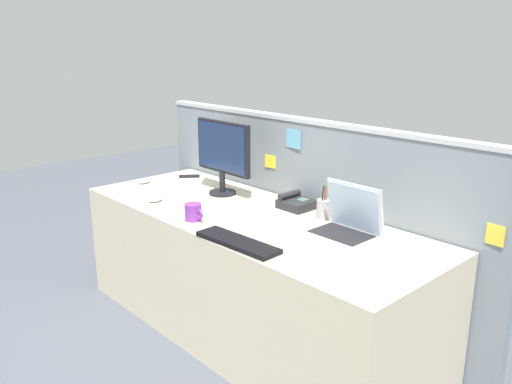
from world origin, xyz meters
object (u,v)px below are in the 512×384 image
Objects in this scene: keyboard_main at (238,242)px; cell_phone_black_slab at (189,176)px; desktop_monitor at (223,152)px; coffee_mug at (193,212)px; desk_phone at (296,203)px; pen_cup at (324,208)px; cell_phone_white_slab at (273,217)px; computer_mouse_right_hand at (144,181)px; computer_mouse_left_hand at (156,199)px; laptop at (346,224)px.

keyboard_main reaches higher than cell_phone_black_slab.
desktop_monitor is 3.60× the size of coffee_mug.
desk_phone is 0.39× the size of keyboard_main.
cell_phone_black_slab is at bearing 169.34° from desktop_monitor.
keyboard_main is 1.31m from cell_phone_black_slab.
keyboard_main is (0.70, -0.49, -0.25)m from desktop_monitor.
pen_cup is (0.72, 0.10, -0.21)m from desktop_monitor.
pen_cup is 0.69m from coffee_mug.
coffee_mug reaches higher than desk_phone.
coffee_mug is (-0.42, 0.06, 0.03)m from keyboard_main.
desk_phone reaches higher than cell_phone_black_slab.
cell_phone_black_slab is (-1.02, 0.19, 0.00)m from cell_phone_white_slab.
desk_phone is 1.76× the size of computer_mouse_right_hand.
coffee_mug is (0.42, -0.04, 0.03)m from computer_mouse_left_hand.
laptop is 3.14× the size of computer_mouse_left_hand.
pen_cup is at bearing 98.73° from cell_phone_white_slab.
laptop is at bearing 6.22° from computer_mouse_left_hand.
cell_phone_white_slab is 1.04m from cell_phone_black_slab.
desktop_monitor is at bearing -166.65° from desk_phone.
pen_cup reaches higher than cell_phone_white_slab.
desk_phone is at bearing 68.01° from coffee_mug.
desk_phone is 1.11m from computer_mouse_right_hand.
computer_mouse_right_hand is at bearing -161.55° from desk_phone.
coffee_mug is at bearing 4.06° from cell_phone_black_slab.
desk_phone is 0.82m from computer_mouse_left_hand.
cell_phone_white_slab is (-0.18, -0.20, -0.05)m from pen_cup.
computer_mouse_right_hand is 1.09m from cell_phone_white_slab.
cell_phone_black_slab is at bearing 175.06° from laptop.
computer_mouse_right_hand is 0.85m from coffee_mug.
cell_phone_white_slab is at bearing -132.03° from pen_cup.
computer_mouse_left_hand is 0.54× the size of pen_cup.
coffee_mug is at bearing 169.72° from keyboard_main.
desktop_monitor is 2.59× the size of desk_phone.
desktop_monitor is at bearing 27.88° from cell_phone_black_slab.
laptop is 0.69× the size of keyboard_main.
computer_mouse_left_hand is at bearing 171.08° from keyboard_main.
laptop is at bearing 3.10° from computer_mouse_right_hand.
computer_mouse_right_hand is 0.71× the size of cell_phone_black_slab.
cell_phone_black_slab is at bearing 74.61° from computer_mouse_right_hand.
pen_cup reaches higher than cell_phone_black_slab.
laptop reaches higher than desk_phone.
pen_cup is at bearing 39.02° from cell_phone_black_slab.
desk_phone is at bearing 13.35° from desktop_monitor.
laptop reaches higher than cell_phone_black_slab.
computer_mouse_right_hand is 0.44m from computer_mouse_left_hand.
keyboard_main is 0.84m from computer_mouse_left_hand.
laptop is at bearing 33.59° from cell_phone_black_slab.
cell_phone_white_slab is 0.90× the size of cell_phone_black_slab.
computer_mouse_left_hand is (-1.11, -0.36, -0.05)m from laptop.
coffee_mug is at bearing -111.99° from desk_phone.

